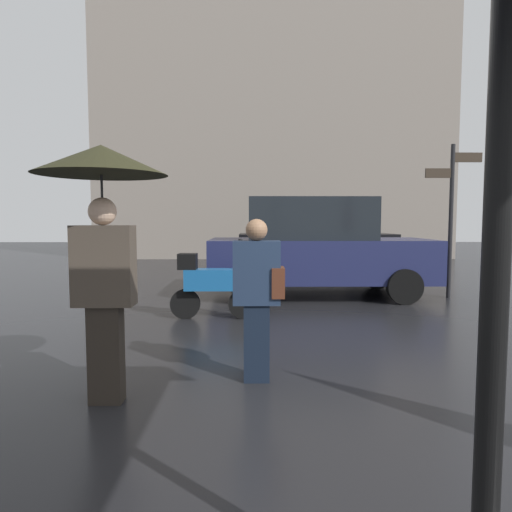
# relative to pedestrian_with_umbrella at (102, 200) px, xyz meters

# --- Properties ---
(ground_plane) EXTENTS (60.00, 60.00, 0.00)m
(ground_plane) POSITION_rel_pedestrian_with_umbrella_xyz_m (2.13, -1.09, -1.67)
(ground_plane) COLOR black
(pedestrian_with_umbrella) EXTENTS (1.06, 1.06, 2.11)m
(pedestrian_with_umbrella) POSITION_rel_pedestrian_with_umbrella_xyz_m (0.00, 0.00, 0.00)
(pedestrian_with_umbrella) COLOR #2A241E
(pedestrian_with_umbrella) RESTS_ON ground
(pedestrian_with_bag) EXTENTS (0.47, 0.24, 1.52)m
(pedestrian_with_bag) POSITION_rel_pedestrian_with_umbrella_xyz_m (1.27, 0.49, -0.81)
(pedestrian_with_bag) COLOR black
(pedestrian_with_bag) RESTS_ON ground
(parked_scooter) EXTENTS (1.36, 0.32, 1.23)m
(parked_scooter) POSITION_rel_pedestrian_with_umbrella_xyz_m (0.58, 3.20, -1.12)
(parked_scooter) COLOR black
(parked_scooter) RESTS_ON ground
(parked_car_left) EXTENTS (4.49, 1.84, 1.89)m
(parked_car_left) POSITION_rel_pedestrian_with_umbrella_xyz_m (3.04, 9.55, -0.71)
(parked_car_left) COLOR black
(parked_car_left) RESTS_ON ground
(parked_car_right) EXTENTS (4.34, 2.04, 1.95)m
(parked_car_right) POSITION_rel_pedestrian_with_umbrella_xyz_m (2.50, 5.29, -0.69)
(parked_car_right) COLOR #1E234C
(parked_car_right) RESTS_ON ground
(street_signpost) EXTENTS (1.08, 0.08, 2.98)m
(street_signpost) POSITION_rel_pedestrian_with_umbrella_xyz_m (5.08, 5.03, 0.13)
(street_signpost) COLOR black
(street_signpost) RESTS_ON ground
(building_block) EXTENTS (14.45, 2.14, 16.67)m
(building_block) POSITION_rel_pedestrian_with_umbrella_xyz_m (2.13, 15.17, 6.66)
(building_block) COLOR gray
(building_block) RESTS_ON ground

